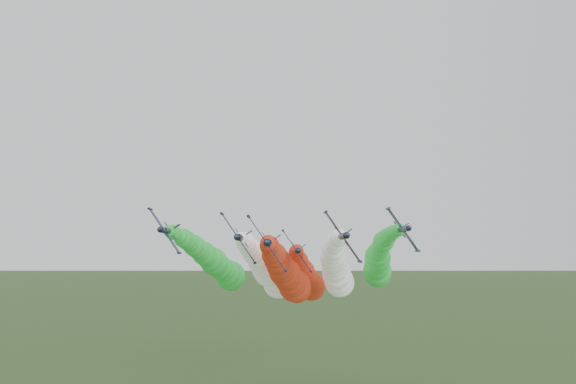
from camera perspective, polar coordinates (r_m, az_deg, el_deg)
name	(u,v)px	position (r m, az deg, el deg)	size (l,w,h in m)	color
jet_lead	(288,276)	(118.57, -0.03, -8.51)	(11.86, 67.54, 17.21)	black
jet_inner_left	(268,271)	(126.92, -2.06, -7.98)	(12.31, 67.99, 17.66)	black
jet_inner_right	(336,270)	(126.79, 4.95, -7.90)	(12.16, 67.85, 17.51)	black
jet_outer_left	(216,264)	(137.35, -7.32, -7.25)	(12.47, 68.16, 17.83)	black
jet_outer_right	(378,262)	(142.23, 9.17, -7.07)	(12.19, 67.87, 17.54)	black
jet_trail	(306,277)	(145.00, 1.80, -8.58)	(12.50, 68.19, 17.86)	black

